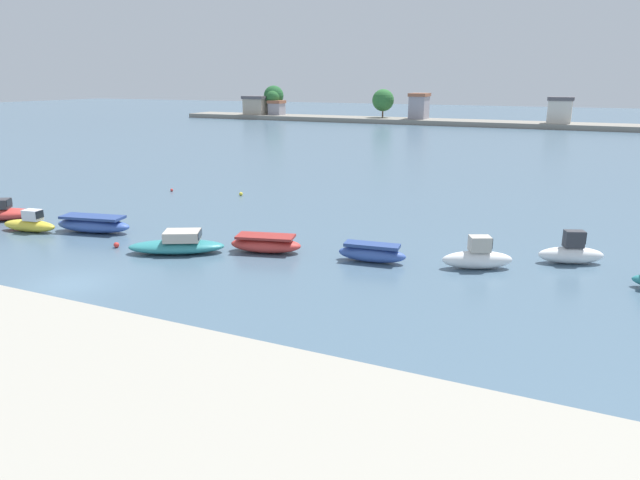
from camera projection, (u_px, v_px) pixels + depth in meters
name	position (u px, v px, depth m)	size (l,w,h in m)	color
ground_plane	(69.00, 284.00, 27.33)	(400.00, 400.00, 0.00)	#476075
moored_boat_0	(0.00, 213.00, 39.64)	(5.00, 4.02, 1.48)	#C63833
moored_boat_1	(30.00, 224.00, 36.65)	(3.98, 1.68, 1.46)	yellow
moored_boat_2	(93.00, 224.00, 36.48)	(5.30, 2.57, 1.08)	#3856A8
moored_boat_3	(178.00, 245.00, 32.13)	(5.63, 4.06, 1.30)	teal
moored_boat_4	(266.00, 244.00, 32.31)	(4.35, 2.52, 0.99)	#C63833
moored_boat_5	(372.00, 253.00, 30.58)	(3.81, 1.50, 1.02)	#3856A8
moored_boat_6	(478.00, 257.00, 29.45)	(3.76, 2.51, 1.74)	white
moored_boat_7	(571.00, 253.00, 30.30)	(3.58, 2.22, 1.81)	white
mooring_buoy_0	(172.00, 190.00, 49.79)	(0.25, 0.25, 0.25)	red
mooring_buoy_1	(241.00, 194.00, 47.93)	(0.31, 0.31, 0.31)	yellow
mooring_buoy_2	(116.00, 245.00, 33.22)	(0.32, 0.32, 0.32)	red
distant_shoreline	(446.00, 116.00, 121.68)	(139.49, 8.89, 7.91)	gray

